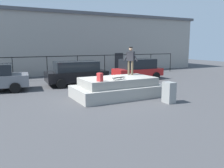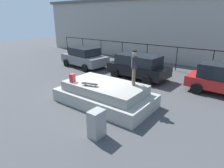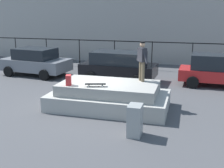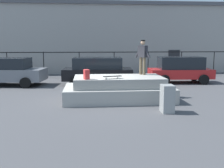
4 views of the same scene
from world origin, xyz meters
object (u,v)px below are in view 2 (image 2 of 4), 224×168
at_px(skateboarder, 134,65).
at_px(skateboard, 90,84).
at_px(car_grey_sedan_near, 84,57).
at_px(utility_box, 97,124).
at_px(car_black_hatchback_mid, 138,66).
at_px(backpack, 72,78).

height_order(skateboarder, skateboard, skateboarder).
height_order(skateboarder, car_grey_sedan_near, skateboarder).
relative_size(skateboarder, car_grey_sedan_near, 0.37).
bearing_deg(utility_box, skateboarder, 96.71).
distance_m(skateboarder, car_black_hatchback_mid, 4.69).
height_order(skateboarder, utility_box, skateboarder).
relative_size(skateboard, backpack, 2.03).
bearing_deg(backpack, skateboarder, -78.67).
bearing_deg(backpack, car_black_hatchback_mid, -24.11).
xyz_separation_m(backpack, car_black_hatchback_mid, (0.68, 5.54, -0.39)).
bearing_deg(skateboard, utility_box, -41.71).
relative_size(car_grey_sedan_near, car_black_hatchback_mid, 1.01).
bearing_deg(car_grey_sedan_near, car_black_hatchback_mid, -1.13).
xyz_separation_m(skateboarder, backpack, (-2.71, -1.47, -0.76)).
height_order(backpack, utility_box, backpack).
bearing_deg(skateboarder, car_black_hatchback_mid, 116.47).
bearing_deg(skateboard, backpack, -176.40).
height_order(backpack, car_grey_sedan_near, car_grey_sedan_near).
bearing_deg(car_black_hatchback_mid, backpack, -97.03).
bearing_deg(utility_box, backpack, 152.20).
distance_m(skateboard, utility_box, 2.67).
bearing_deg(car_black_hatchback_mid, skateboard, -85.52).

